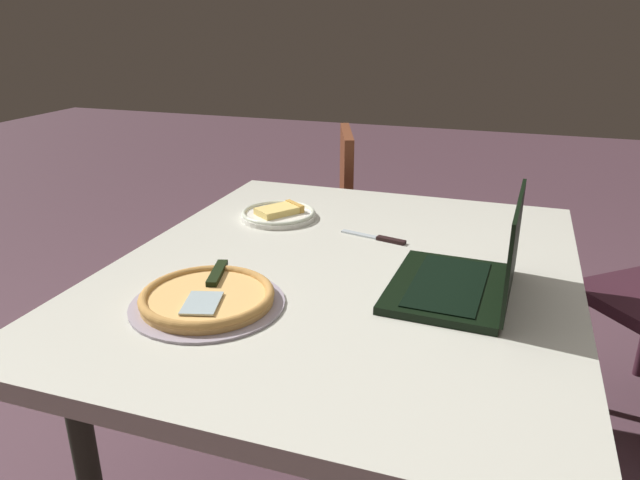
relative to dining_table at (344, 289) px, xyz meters
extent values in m
cube|color=beige|center=(0.00, 0.00, 0.04)|extent=(1.31, 1.11, 0.04)
cylinder|color=#2B3024|center=(0.46, -0.46, -0.32)|extent=(0.05, 0.05, 0.68)
cylinder|color=#2B3024|center=(-0.46, 0.46, -0.32)|extent=(0.05, 0.05, 0.68)
cylinder|color=#2B3024|center=(0.46, 0.46, -0.32)|extent=(0.05, 0.05, 0.68)
cube|color=black|center=(-0.06, -0.26, 0.07)|extent=(0.35, 0.26, 0.02)
cube|color=black|center=(-0.06, -0.26, 0.08)|extent=(0.30, 0.17, 0.00)
cube|color=black|center=(-0.07, -0.39, 0.19)|extent=(0.34, 0.02, 0.21)
cube|color=black|center=(-0.07, -0.39, 0.19)|extent=(0.30, 0.02, 0.19)
cylinder|color=white|center=(0.29, 0.29, 0.07)|extent=(0.23, 0.23, 0.01)
torus|color=silver|center=(0.29, 0.29, 0.08)|extent=(0.22, 0.22, 0.01)
cube|color=#ECCA6B|center=(0.29, 0.29, 0.09)|extent=(0.15, 0.14, 0.02)
cube|color=gold|center=(0.34, 0.26, 0.09)|extent=(0.06, 0.08, 0.03)
cylinder|color=#A498A7|center=(-0.29, 0.22, 0.07)|extent=(0.33, 0.33, 0.01)
cylinder|color=#E9B162|center=(-0.29, 0.22, 0.08)|extent=(0.28, 0.28, 0.02)
torus|color=#C68D47|center=(-0.29, 0.22, 0.09)|extent=(0.29, 0.29, 0.02)
cube|color=#A8BDC2|center=(-0.34, 0.20, 0.09)|extent=(0.12, 0.09, 0.00)
cube|color=black|center=(-0.20, 0.24, 0.09)|extent=(0.13, 0.06, 0.01)
cube|color=silver|center=(0.21, 0.00, 0.07)|extent=(0.05, 0.15, 0.00)
cube|color=black|center=(0.20, -0.08, 0.07)|extent=(0.04, 0.08, 0.01)
cylinder|color=#381B25|center=(0.69, -0.61, -0.45)|extent=(0.03, 0.03, 0.42)
cube|color=brown|center=(0.91, 0.45, -0.22)|extent=(0.50, 0.50, 0.04)
cube|color=brown|center=(0.97, 0.28, 0.00)|extent=(0.37, 0.16, 0.41)
cylinder|color=brown|center=(1.02, 0.67, -0.45)|extent=(0.03, 0.03, 0.42)
cylinder|color=brown|center=(0.68, 0.56, -0.45)|extent=(0.03, 0.03, 0.42)
cylinder|color=brown|center=(1.14, 0.34, -0.45)|extent=(0.03, 0.03, 0.42)
cylinder|color=brown|center=(0.80, 0.22, -0.45)|extent=(0.03, 0.03, 0.42)
camera|label=1|loc=(-1.27, -0.37, 0.64)|focal=32.79mm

